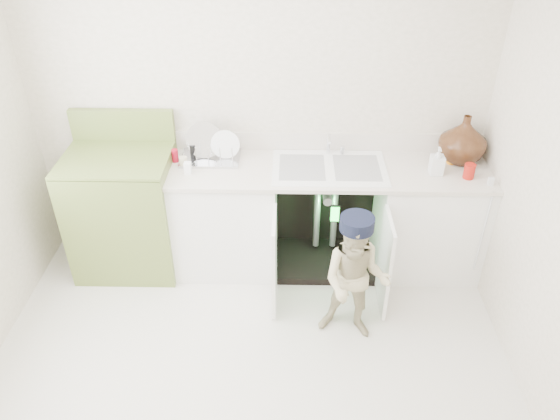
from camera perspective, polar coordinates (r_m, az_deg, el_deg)
name	(u,v)px	position (r m, az deg, el deg)	size (l,w,h in m)	color
ground	(249,376)	(3.76, -3.27, -16.93)	(3.50, 3.50, 0.00)	#BDB5A6
room_shell	(241,221)	(2.91, -4.06, -1.15)	(6.00, 5.50, 1.26)	silver
counter_run	(332,213)	(4.34, 5.46, -0.35)	(2.44, 1.02, 1.27)	white
avocado_stove	(126,210)	(4.48, -15.84, -0.01)	(0.80, 0.65, 1.24)	olive
repair_worker	(355,279)	(3.71, 7.89, -7.16)	(0.54, 0.68, 0.98)	beige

